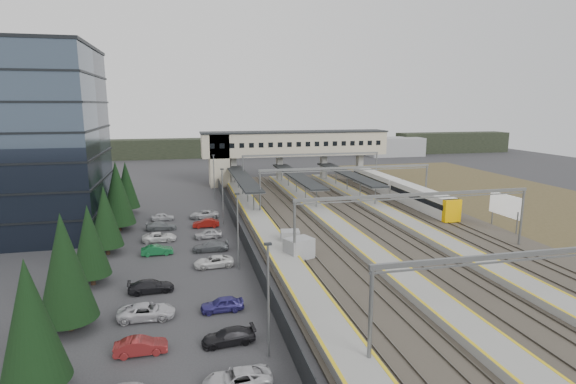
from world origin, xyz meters
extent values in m
plane|color=#2B2B2D|center=(0.00, 0.00, 0.00)|extent=(220.00, 220.00, 0.00)
cube|color=#33404F|center=(-36.00, 12.00, 12.00)|extent=(24.00, 18.00, 24.00)
cube|color=black|center=(-36.00, 12.00, 3.43)|extent=(24.30, 18.30, 0.25)
cube|color=black|center=(-36.00, 12.00, 6.86)|extent=(24.30, 18.30, 0.25)
cube|color=black|center=(-36.00, 12.00, 10.29)|extent=(24.30, 18.30, 0.25)
cone|color=black|center=(-22.00, -26.00, 4.75)|extent=(3.90, 3.90, 7.50)
cylinder|color=black|center=(-22.00, -18.00, 0.60)|extent=(0.44, 0.44, 1.20)
cone|color=black|center=(-22.00, -18.00, 5.10)|extent=(4.26, 4.26, 8.20)
cylinder|color=black|center=(-22.00, -9.00, 0.60)|extent=(0.44, 0.44, 1.20)
cone|color=black|center=(-22.00, -9.00, 4.40)|extent=(3.54, 3.54, 6.80)
cylinder|color=black|center=(-22.00, 0.00, 0.60)|extent=(0.44, 0.44, 1.20)
cone|color=black|center=(-22.00, 0.00, 4.50)|extent=(3.64, 3.64, 7.00)
cylinder|color=black|center=(-22.00, 10.00, 0.60)|extent=(0.44, 0.44, 1.20)
cone|color=black|center=(-22.00, 10.00, 5.25)|extent=(4.42, 4.42, 8.50)
cylinder|color=black|center=(-22.00, 20.00, 0.60)|extent=(0.44, 0.44, 1.20)
cone|color=black|center=(-22.00, 20.00, 4.60)|extent=(3.74, 3.74, 7.20)
imported|color=maroon|center=(-16.50, -22.70, 0.59)|extent=(3.60, 1.34, 1.17)
imported|color=#BCBBC0|center=(-16.50, -17.40, 0.62)|extent=(4.55, 2.22, 1.24)
imported|color=black|center=(-16.50, -12.10, 0.59)|extent=(4.15, 1.89, 1.18)
imported|color=#13562C|center=(-16.50, -1.50, 0.58)|extent=(3.58, 1.40, 1.16)
imported|color=silver|center=(-16.50, 3.80, 0.58)|extent=(4.18, 1.96, 1.16)
imported|color=slate|center=(-16.50, 9.10, 0.59)|extent=(4.09, 1.71, 1.18)
imported|color=#B0B1B6|center=(-16.50, 14.40, 0.56)|extent=(3.34, 1.44, 1.13)
imported|color=#B5B4B8|center=(-10.50, -28.00, 0.59)|extent=(4.31, 2.15, 1.17)
imported|color=black|center=(-10.50, -22.70, 0.56)|extent=(3.95, 1.84, 1.12)
imported|color=navy|center=(-10.50, -17.40, 0.61)|extent=(3.61, 1.56, 1.21)
imported|color=silver|center=(-10.50, -6.80, 0.58)|extent=(4.28, 2.19, 1.16)
imported|color=#55595D|center=(-10.50, -1.50, 0.61)|extent=(4.24, 1.81, 1.22)
imported|color=#9A9A9E|center=(-10.50, 3.80, 0.60)|extent=(3.62, 1.68, 1.20)
imported|color=maroon|center=(-10.50, 9.10, 0.60)|extent=(3.69, 1.36, 1.21)
imported|color=#B2B3B7|center=(-10.50, 14.40, 0.60)|extent=(4.32, 2.05, 1.19)
cylinder|color=slate|center=(-8.00, -25.00, 4.00)|extent=(0.16, 0.16, 8.00)
cube|color=black|center=(-8.00, -25.00, 8.00)|extent=(0.50, 0.25, 0.15)
cylinder|color=slate|center=(-8.00, -8.00, 4.00)|extent=(0.16, 0.16, 8.00)
cube|color=black|center=(-8.00, -8.00, 8.00)|extent=(0.50, 0.25, 0.15)
cylinder|color=slate|center=(-8.00, 10.00, 4.00)|extent=(0.16, 0.16, 8.00)
cube|color=black|center=(-8.00, 10.00, 8.00)|extent=(0.50, 0.25, 0.15)
cylinder|color=slate|center=(-8.00, 28.00, 4.00)|extent=(0.16, 0.16, 8.00)
cube|color=black|center=(-8.00, 28.00, 8.00)|extent=(0.50, 0.25, 0.15)
cube|color=#26282B|center=(-6.50, 5.00, 1.00)|extent=(0.08, 90.00, 2.00)
cube|color=gray|center=(-1.17, -6.66, 1.22)|extent=(3.51, 3.07, 2.43)
cube|color=gray|center=(-1.07, -2.04, 1.02)|extent=(2.44, 2.13, 2.03)
cube|color=#3B372F|center=(12.00, 5.00, 0.10)|extent=(34.00, 90.00, 0.20)
cube|color=#59544C|center=(-0.72, 5.00, 0.28)|extent=(0.08, 90.00, 0.14)
cube|color=#59544C|center=(0.72, 5.00, 0.28)|extent=(0.08, 90.00, 0.14)
cube|color=#59544C|center=(3.28, 5.00, 0.28)|extent=(0.08, 90.00, 0.14)
cube|color=#59544C|center=(4.72, 5.00, 0.28)|extent=(0.08, 90.00, 0.14)
cube|color=#59544C|center=(9.28, 5.00, 0.28)|extent=(0.08, 90.00, 0.14)
cube|color=#59544C|center=(10.72, 5.00, 0.28)|extent=(0.08, 90.00, 0.14)
cube|color=#59544C|center=(13.28, 5.00, 0.28)|extent=(0.08, 90.00, 0.14)
cube|color=#59544C|center=(14.72, 5.00, 0.28)|extent=(0.08, 90.00, 0.14)
cube|color=#59544C|center=(19.28, 5.00, 0.28)|extent=(0.08, 90.00, 0.14)
cube|color=#59544C|center=(20.72, 5.00, 0.28)|extent=(0.08, 90.00, 0.14)
cube|color=#59544C|center=(23.28, 5.00, 0.28)|extent=(0.08, 90.00, 0.14)
cube|color=#59544C|center=(24.72, 5.00, 0.28)|extent=(0.08, 90.00, 0.14)
cube|color=gray|center=(-3.00, 5.00, 0.45)|extent=(3.20, 82.00, 0.90)
cube|color=gold|center=(-4.45, 5.00, 0.91)|extent=(0.25, 82.00, 0.02)
cube|color=gold|center=(-1.55, 5.00, 0.91)|extent=(0.25, 82.00, 0.02)
cube|color=gray|center=(7.00, 5.00, 0.45)|extent=(3.20, 82.00, 0.90)
cube|color=gold|center=(5.55, 5.00, 0.91)|extent=(0.25, 82.00, 0.02)
cube|color=gold|center=(8.45, 5.00, 0.91)|extent=(0.25, 82.00, 0.02)
cube|color=gray|center=(17.00, 5.00, 0.45)|extent=(3.20, 82.00, 0.90)
cube|color=gold|center=(15.55, 5.00, 0.91)|extent=(0.25, 82.00, 0.02)
cube|color=gold|center=(18.45, 5.00, 0.91)|extent=(0.25, 82.00, 0.02)
cube|color=black|center=(-3.00, 27.00, 4.00)|extent=(3.00, 30.00, 0.25)
cube|color=slate|center=(-3.00, 27.00, 3.85)|extent=(3.10, 30.00, 0.12)
cylinder|color=slate|center=(-3.00, 14.00, 2.40)|extent=(0.20, 0.20, 3.10)
cylinder|color=slate|center=(-3.00, 20.50, 2.40)|extent=(0.20, 0.20, 3.10)
cylinder|color=slate|center=(-3.00, 27.00, 2.40)|extent=(0.20, 0.20, 3.10)
cylinder|color=slate|center=(-3.00, 33.50, 2.40)|extent=(0.20, 0.20, 3.10)
cylinder|color=slate|center=(-3.00, 40.00, 2.40)|extent=(0.20, 0.20, 3.10)
cube|color=black|center=(7.00, 27.00, 4.00)|extent=(3.00, 30.00, 0.25)
cube|color=slate|center=(7.00, 27.00, 3.85)|extent=(3.10, 30.00, 0.12)
cylinder|color=slate|center=(7.00, 14.00, 2.40)|extent=(0.20, 0.20, 3.10)
cylinder|color=slate|center=(7.00, 20.50, 2.40)|extent=(0.20, 0.20, 3.10)
cylinder|color=slate|center=(7.00, 27.00, 2.40)|extent=(0.20, 0.20, 3.10)
cylinder|color=slate|center=(7.00, 33.50, 2.40)|extent=(0.20, 0.20, 3.10)
cylinder|color=slate|center=(7.00, 40.00, 2.40)|extent=(0.20, 0.20, 3.10)
cube|color=black|center=(17.00, 27.00, 4.00)|extent=(3.00, 30.00, 0.25)
cube|color=slate|center=(17.00, 27.00, 3.85)|extent=(3.10, 30.00, 0.12)
cylinder|color=slate|center=(17.00, 14.00, 2.40)|extent=(0.20, 0.20, 3.10)
cylinder|color=slate|center=(17.00, 20.50, 2.40)|extent=(0.20, 0.20, 3.10)
cylinder|color=slate|center=(17.00, 27.00, 2.40)|extent=(0.20, 0.20, 3.10)
cylinder|color=slate|center=(17.00, 33.50, 2.40)|extent=(0.20, 0.20, 3.10)
cylinder|color=slate|center=(17.00, 40.00, 2.40)|extent=(0.20, 0.20, 3.10)
cube|color=beige|center=(10.50, 42.00, 8.50)|extent=(40.00, 6.00, 5.00)
cube|color=black|center=(10.50, 42.00, 11.05)|extent=(40.40, 6.40, 0.30)
cube|color=beige|center=(-6.00, 42.00, 5.50)|extent=(4.00, 6.00, 11.00)
cube|color=black|center=(-7.50, 38.98, 8.60)|extent=(1.00, 0.06, 1.00)
cube|color=black|center=(-5.50, 38.98, 8.60)|extent=(1.00, 0.06, 1.00)
cube|color=black|center=(-3.50, 38.98, 8.60)|extent=(1.00, 0.06, 1.00)
cube|color=black|center=(-1.50, 38.98, 8.60)|extent=(1.00, 0.06, 1.00)
cube|color=black|center=(0.50, 38.98, 8.60)|extent=(1.00, 0.06, 1.00)
cube|color=black|center=(2.50, 38.98, 8.60)|extent=(1.00, 0.06, 1.00)
cube|color=black|center=(4.50, 38.98, 8.60)|extent=(1.00, 0.06, 1.00)
cube|color=black|center=(6.50, 38.98, 8.60)|extent=(1.00, 0.06, 1.00)
cube|color=black|center=(8.50, 38.98, 8.60)|extent=(1.00, 0.06, 1.00)
cube|color=black|center=(10.50, 38.98, 8.60)|extent=(1.00, 0.06, 1.00)
cube|color=black|center=(12.50, 38.98, 8.60)|extent=(1.00, 0.06, 1.00)
cube|color=black|center=(14.50, 38.98, 8.60)|extent=(1.00, 0.06, 1.00)
cube|color=black|center=(16.50, 38.98, 8.60)|extent=(1.00, 0.06, 1.00)
cube|color=black|center=(18.50, 38.98, 8.60)|extent=(1.00, 0.06, 1.00)
cube|color=black|center=(20.50, 38.98, 8.60)|extent=(1.00, 0.06, 1.00)
cube|color=black|center=(22.50, 38.98, 8.60)|extent=(1.00, 0.06, 1.00)
cube|color=black|center=(24.50, 38.98, 8.60)|extent=(1.00, 0.06, 1.00)
cube|color=black|center=(26.50, 38.98, 8.60)|extent=(1.00, 0.06, 1.00)
cube|color=black|center=(28.50, 38.98, 8.60)|extent=(1.00, 0.06, 1.00)
cube|color=gray|center=(-4.50, 42.00, 3.00)|extent=(1.20, 1.60, 6.00)
cube|color=gray|center=(-3.00, 42.00, 3.00)|extent=(1.20, 1.60, 6.00)
cube|color=gray|center=(7.00, 42.00, 3.00)|extent=(1.20, 1.60, 6.00)
cube|color=gray|center=(17.00, 42.00, 3.00)|extent=(1.20, 1.60, 6.00)
cube|color=gray|center=(25.50, 42.00, 3.00)|extent=(1.20, 1.60, 6.00)
cylinder|color=slate|center=(-2.00, -28.00, 3.50)|extent=(0.28, 0.28, 7.00)
cube|color=slate|center=(12.00, -28.00, 7.00)|extent=(28.40, 0.25, 0.35)
cube|color=slate|center=(12.00, -28.00, 6.60)|extent=(28.40, 0.12, 0.12)
cylinder|color=slate|center=(-2.00, -8.00, 3.50)|extent=(0.28, 0.28, 7.00)
cylinder|color=slate|center=(26.00, -8.00, 3.50)|extent=(0.28, 0.28, 7.00)
cube|color=slate|center=(12.00, -8.00, 7.00)|extent=(28.40, 0.25, 0.35)
cube|color=slate|center=(12.00, -8.00, 6.60)|extent=(28.40, 0.12, 0.12)
cylinder|color=slate|center=(-2.00, 14.00, 3.50)|extent=(0.28, 0.28, 7.00)
cylinder|color=slate|center=(26.00, 14.00, 3.50)|extent=(0.28, 0.28, 7.00)
cube|color=slate|center=(12.00, 14.00, 7.00)|extent=(28.40, 0.25, 0.35)
cube|color=slate|center=(12.00, 14.00, 6.60)|extent=(28.40, 0.12, 0.12)
cylinder|color=slate|center=(-2.00, 34.00, 3.50)|extent=(0.28, 0.28, 7.00)
cylinder|color=slate|center=(26.00, 34.00, 3.50)|extent=(0.28, 0.28, 7.00)
cube|color=slate|center=(12.00, 34.00, 7.00)|extent=(28.40, 0.25, 0.35)
cube|color=slate|center=(12.00, 34.00, 6.60)|extent=(28.40, 0.12, 0.12)
cube|color=silver|center=(24.00, 11.84, 1.90)|extent=(2.53, 17.45, 3.25)
cube|color=black|center=(24.00, 11.84, 2.26)|extent=(2.58, 16.85, 0.81)
cube|color=slate|center=(24.00, 11.84, 0.50)|extent=(2.17, 16.05, 0.45)
cube|color=silver|center=(24.00, 29.89, 1.90)|extent=(2.53, 17.45, 3.25)
cube|color=black|center=(24.00, 29.89, 2.26)|extent=(2.58, 16.85, 0.81)
cube|color=slate|center=(24.00, 29.89, 0.50)|extent=(2.17, 16.05, 0.45)
cube|color=#F1AE00|center=(24.00, 3.21, 1.90)|extent=(2.55, 0.90, 3.25)
cylinder|color=slate|center=(28.93, -4.01, 1.57)|extent=(0.20, 0.20, 3.13)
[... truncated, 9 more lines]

